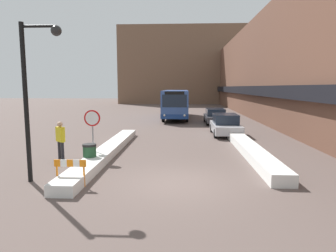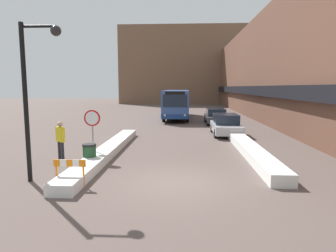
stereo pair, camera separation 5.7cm
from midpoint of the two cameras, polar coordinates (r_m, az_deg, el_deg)
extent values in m
plane|color=brown|center=(10.77, 1.63, -10.87)|extent=(160.00, 160.00, 0.00)
cube|color=brown|center=(35.65, 19.11, 10.09)|extent=(5.00, 60.00, 10.60)
cube|color=black|center=(34.94, 14.59, 6.63)|extent=(0.50, 60.00, 0.90)
cube|color=brown|center=(64.30, 2.73, 11.35)|extent=(26.00, 8.00, 15.63)
cube|color=silver|center=(15.47, -11.49, -4.61)|extent=(0.90, 12.11, 0.39)
cube|color=silver|center=(15.58, 15.42, -4.50)|extent=(0.90, 10.10, 0.47)
cube|color=#335193|center=(32.59, 1.47, 4.55)|extent=(2.54, 10.87, 2.55)
cube|color=navy|center=(32.66, 1.46, 2.71)|extent=(2.56, 10.89, 0.45)
cube|color=#192333|center=(32.57, 1.47, 5.18)|extent=(2.57, 10.00, 0.70)
cube|color=#192333|center=(27.13, 1.18, 4.79)|extent=(2.24, 0.03, 1.15)
cube|color=black|center=(27.11, 1.19, 6.29)|extent=(1.78, 0.03, 0.28)
sphere|color=#F2EAC6|center=(27.26, -0.75, 2.05)|extent=(0.20, 0.20, 0.20)
sphere|color=#F2EAC6|center=(27.20, 3.10, 2.03)|extent=(0.20, 0.20, 0.20)
cylinder|color=black|center=(29.37, -0.95, 1.92)|extent=(0.28, 1.14, 1.14)
cylinder|color=black|center=(29.30, 3.55, 1.89)|extent=(0.28, 1.14, 1.14)
cylinder|color=black|center=(36.07, -0.24, 2.94)|extent=(0.28, 1.14, 1.14)
cylinder|color=black|center=(36.02, 3.43, 2.92)|extent=(0.28, 1.14, 1.14)
cube|color=#B7B7BC|center=(21.59, 10.80, -0.30)|extent=(1.83, 4.28, 0.58)
cube|color=#192333|center=(21.62, 10.80, 1.37)|extent=(1.61, 2.35, 0.67)
cylinder|color=black|center=(20.46, 13.61, -1.44)|extent=(0.20, 0.61, 0.61)
cylinder|color=black|center=(20.22, 8.96, -1.43)|extent=(0.20, 0.61, 0.61)
cylinder|color=black|center=(23.04, 12.39, -0.43)|extent=(0.20, 0.61, 0.61)
cylinder|color=black|center=(22.83, 8.26, -0.41)|extent=(0.20, 0.61, 0.61)
cube|color=#38383D|center=(28.29, 8.92, 1.49)|extent=(1.86, 4.61, 0.51)
cube|color=#192333|center=(28.36, 8.92, 2.65)|extent=(1.63, 2.53, 0.62)
cylinder|color=black|center=(27.01, 11.02, 0.75)|extent=(0.20, 0.63, 0.63)
cylinder|color=black|center=(26.82, 7.43, 0.78)|extent=(0.20, 0.63, 0.63)
cylinder|color=black|center=(29.82, 10.25, 1.39)|extent=(0.20, 0.63, 0.63)
cylinder|color=black|center=(29.65, 7.00, 1.42)|extent=(0.20, 0.63, 0.63)
cylinder|color=gray|center=(14.49, -14.24, -1.60)|extent=(0.07, 0.07, 2.33)
cylinder|color=red|center=(14.38, -14.36, 1.47)|extent=(0.76, 0.03, 0.76)
cylinder|color=white|center=(14.36, -14.38, 1.46)|extent=(0.62, 0.01, 0.62)
cylinder|color=black|center=(11.61, -25.56, 3.75)|extent=(0.16, 0.16, 5.57)
cylinder|color=black|center=(11.50, -23.57, 17.02)|extent=(1.20, 0.10, 0.10)
sphere|color=black|center=(11.23, -20.67, 16.63)|extent=(0.36, 0.36, 0.36)
cylinder|color=#232328|center=(14.85, -20.07, -4.42)|extent=(0.13, 0.13, 0.90)
cylinder|color=#232328|center=(14.57, -19.53, -4.62)|extent=(0.13, 0.13, 0.90)
cube|color=yellow|center=(14.58, -19.94, -1.49)|extent=(0.51, 0.49, 0.67)
sphere|color=tan|center=(14.52, -20.02, 0.30)|extent=(0.25, 0.25, 0.25)
cylinder|color=yellow|center=(14.80, -20.34, -1.51)|extent=(0.10, 0.10, 0.64)
cylinder|color=yellow|center=(14.37, -19.51, -1.73)|extent=(0.10, 0.10, 0.64)
cylinder|color=#234C2D|center=(13.44, -14.80, -5.53)|extent=(0.56, 0.56, 0.85)
cylinder|color=black|center=(13.34, -14.87, -3.54)|extent=(0.59, 0.59, 0.10)
cylinder|color=orange|center=(11.03, -20.49, -8.99)|extent=(0.06, 0.06, 0.70)
cylinder|color=orange|center=(10.70, -15.83, -9.31)|extent=(0.06, 0.06, 0.70)
cube|color=orange|center=(10.90, -20.47, -6.63)|extent=(0.22, 0.04, 0.24)
cube|color=white|center=(10.82, -19.40, -6.69)|extent=(0.22, 0.04, 0.24)
cube|color=orange|center=(10.74, -18.30, -6.75)|extent=(0.22, 0.04, 0.24)
cube|color=white|center=(10.66, -17.19, -6.81)|extent=(0.22, 0.04, 0.24)
cube|color=orange|center=(10.59, -16.06, -6.86)|extent=(0.22, 0.04, 0.24)
camera|label=1|loc=(0.03, -90.11, -0.01)|focal=32.00mm
camera|label=2|loc=(0.03, 89.89, 0.01)|focal=32.00mm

